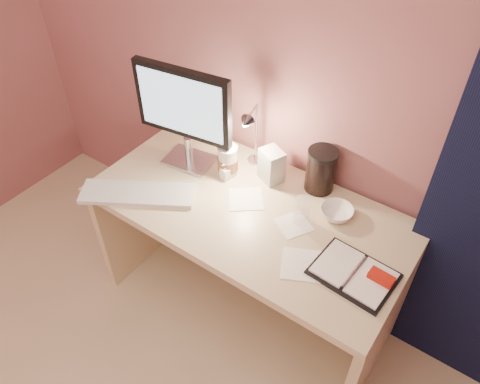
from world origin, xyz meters
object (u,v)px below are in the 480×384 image
Objects in this scene: monitor at (184,109)px; product_box at (272,165)px; coffee_cup at (228,161)px; desk_lamp at (242,132)px; keyboard at (138,194)px; planner at (356,274)px; lotion_bottle at (226,171)px; desk at (258,232)px; bowl at (337,212)px; dark_jar at (321,172)px; clear_cup at (302,211)px.

monitor is 0.46m from product_box.
desk_lamp is at bearing 60.47° from coffee_cup.
coffee_cup reaches higher than keyboard.
coffee_cup is at bearing 168.81° from planner.
lotion_bottle is 0.57× the size of product_box.
desk is 0.60m from planner.
bowl is at bearing 4.14° from coffee_cup.
bowl is 0.75× the size of dark_jar.
lotion_bottle is (-0.53, -0.08, 0.02)m from bowl.
dark_jar is at bearing 0.96° from desk_lamp.
lotion_bottle reaches higher than bowl.
bowl is (0.33, 0.09, 0.25)m from desk.
coffee_cup reaches higher than planner.
product_box is at bearing 14.39° from keyboard.
coffee_cup is at bearing 24.47° from keyboard.
coffee_cup is at bearing -131.55° from product_box.
coffee_cup is 1.09× the size of bowl.
planner is 2.58× the size of clear_cup.
clear_cup is 0.23m from dark_jar.
desk is 0.34m from product_box.
keyboard is (-0.03, -0.31, -0.29)m from monitor.
bowl is (0.11, 0.11, -0.04)m from clear_cup.
product_box is at bearing 9.35° from monitor.
lotion_bottle is at bearing 19.97° from keyboard.
lotion_bottle is 0.49× the size of dark_jar.
dark_jar reaches higher than coffee_cup.
desk is 7.57× the size of dark_jar.
desk is 0.59m from keyboard.
dark_jar is at bearing 48.96° from desk.
desk is at bearing 168.67° from planner.
desk is 2.78× the size of keyboard.
clear_cup is at bearing -32.35° from desk_lamp.
dark_jar is at bearing 42.99° from product_box.
desk_lamp reaches higher than keyboard.
keyboard is 0.99m from planner.
coffee_cup is (0.20, 0.04, -0.23)m from monitor.
product_box is at bearing -161.09° from dark_jar.
bowl is at bearing 134.01° from planner.
monitor is at bearing -174.04° from bowl.
desk is 4.46× the size of planner.
clear_cup is (0.67, 0.28, 0.05)m from keyboard.
desk_lamp is at bearing 15.14° from monitor.
planner is 0.31m from bowl.
product_box is (-0.36, 0.04, 0.06)m from bowl.
desk is at bearing -55.29° from product_box.
planner is (0.95, -0.16, -0.29)m from monitor.
keyboard is at bearing -104.25° from monitor.
clear_cup is at bearing -133.76° from bowl.
lotion_bottle is (-0.20, 0.02, 0.27)m from desk.
dark_jar is (0.63, 0.51, 0.08)m from keyboard.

